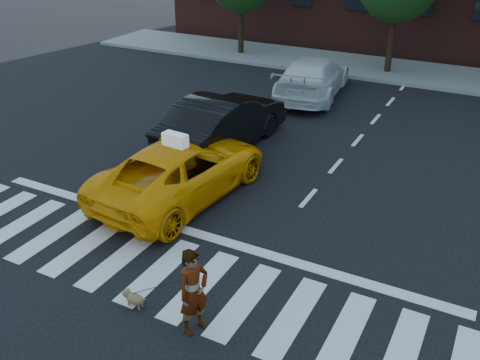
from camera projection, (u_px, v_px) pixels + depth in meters
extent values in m
plane|color=black|center=(159.00, 271.00, 11.10)|extent=(120.00, 120.00, 0.00)
cube|color=silver|center=(159.00, 271.00, 11.10)|extent=(13.00, 2.40, 0.01)
cube|color=silver|center=(200.00, 234.00, 12.36)|extent=(12.00, 0.30, 0.01)
cube|color=slate|center=(379.00, 69.00, 24.87)|extent=(30.00, 4.00, 0.15)
cylinder|color=black|center=(241.00, 23.00, 26.67)|extent=(0.28, 0.28, 3.25)
cylinder|color=black|center=(392.00, 35.00, 23.49)|extent=(0.28, 0.28, 3.55)
imported|color=#FFA005|center=(181.00, 169.00, 13.74)|extent=(2.90, 5.52, 1.48)
imported|color=black|center=(223.00, 122.00, 16.48)|extent=(2.09, 5.28, 1.71)
imported|color=silver|center=(313.00, 77.00, 21.14)|extent=(2.92, 5.67, 1.57)
imported|color=#999999|center=(194.00, 292.00, 9.20)|extent=(0.58, 0.71, 1.67)
ellipsoid|color=brown|center=(135.00, 299.00, 10.05)|extent=(0.40, 0.22, 0.22)
sphere|color=brown|center=(127.00, 293.00, 10.11)|extent=(0.17, 0.17, 0.16)
sphere|color=brown|center=(124.00, 293.00, 10.15)|extent=(0.08, 0.08, 0.08)
cylinder|color=brown|center=(143.00, 300.00, 9.95)|extent=(0.12, 0.04, 0.09)
sphere|color=brown|center=(128.00, 290.00, 10.13)|extent=(0.06, 0.06, 0.06)
sphere|color=brown|center=(125.00, 293.00, 10.05)|extent=(0.06, 0.06, 0.06)
cylinder|color=brown|center=(129.00, 303.00, 10.12)|extent=(0.04, 0.04, 0.11)
cylinder|color=brown|center=(132.00, 300.00, 10.20)|extent=(0.04, 0.04, 0.11)
cylinder|color=brown|center=(139.00, 307.00, 10.02)|extent=(0.04, 0.04, 0.11)
cylinder|color=brown|center=(142.00, 304.00, 10.10)|extent=(0.04, 0.04, 0.11)
cube|color=white|center=(175.00, 140.00, 13.18)|extent=(0.67, 0.33, 0.32)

